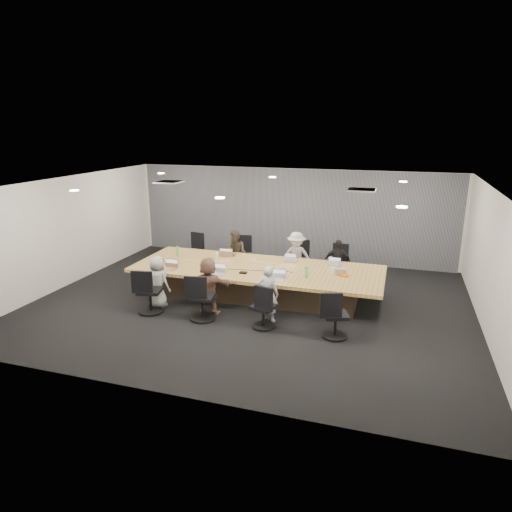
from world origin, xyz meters
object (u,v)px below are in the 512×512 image
(chair_7, at_px, (336,319))
(laptop_3, at_px, (334,264))
(chair_1, at_px, (240,257))
(chair_4, at_px, (150,294))
(person_4, at_px, (157,282))
(chair_3, at_px, (339,267))
(snack_packet, at_px, (344,275))
(person_2, at_px, (296,257))
(person_6, at_px, (268,294))
(mug_brown, at_px, (162,261))
(conference_table, at_px, (257,280))
(person_1, at_px, (236,253))
(laptop_1, at_px, (229,255))
(person_3, at_px, (337,263))
(chair_2, at_px, (299,263))
(person_5, at_px, (208,286))
(chair_6, at_px, (263,310))
(laptop_4, at_px, (169,269))
(bottle_green_right, at_px, (306,272))
(canvas_bag, at_px, (340,271))
(bottle_clear, at_px, (217,257))
(chair_0, at_px, (196,254))
(stapler, at_px, (270,274))
(laptop_2, at_px, (292,260))
(laptop_5, at_px, (218,274))
(bottle_green_left, at_px, (177,251))
(laptop_6, at_px, (275,280))

(chair_7, relative_size, laptop_3, 2.66)
(chair_1, xyz_separation_m, chair_7, (3.19, -3.40, -0.03))
(chair_4, xyz_separation_m, person_4, (0.00, 0.35, 0.18))
(chair_3, xyz_separation_m, snack_packet, (0.33, -1.76, 0.36))
(laptop_3, xyz_separation_m, snack_packet, (0.33, -0.86, 0.01))
(person_2, height_order, person_6, person_2)
(mug_brown, bearing_deg, laptop_3, 15.81)
(conference_table, bearing_deg, person_1, 127.58)
(laptop_1, bearing_deg, person_3, -174.24)
(chair_2, height_order, person_5, person_5)
(chair_1, bearing_deg, person_4, 65.69)
(laptop_1, xyz_separation_m, person_2, (1.70, 0.55, -0.07))
(chair_6, bearing_deg, person_6, 106.79)
(person_3, height_order, laptop_4, person_3)
(chair_6, height_order, bottle_green_right, bottle_green_right)
(chair_1, distance_m, chair_7, 4.66)
(person_4, xyz_separation_m, canvas_bag, (3.96, 1.42, 0.20))
(laptop_1, bearing_deg, bottle_clear, 74.76)
(person_2, distance_m, person_3, 1.09)
(laptop_1, height_order, bottle_green_right, bottle_green_right)
(chair_0, xyz_separation_m, person_2, (3.08, -0.35, 0.28))
(stapler, relative_size, snack_packet, 0.80)
(person_4, distance_m, stapler, 2.57)
(chair_3, bearing_deg, conference_table, 43.13)
(laptop_4, bearing_deg, stapler, 4.91)
(person_3, relative_size, mug_brown, 11.77)
(bottle_green_right, height_order, stapler, bottle_green_right)
(chair_1, height_order, laptop_1, chair_1)
(chair_7, distance_m, person_4, 4.14)
(laptop_4, relative_size, person_5, 0.27)
(conference_table, xyz_separation_m, chair_1, (-1.04, 1.70, 0.03))
(laptop_2, xyz_separation_m, person_5, (-1.37, -2.15, -0.10))
(laptop_5, xyz_separation_m, bottle_green_left, (-1.61, 1.13, 0.12))
(conference_table, relative_size, person_2, 4.43)
(chair_0, bearing_deg, laptop_6, 151.36)
(conference_table, xyz_separation_m, person_5, (-0.70, -1.35, 0.25))
(person_5, bearing_deg, person_2, -124.98)
(conference_table, distance_m, chair_6, 1.83)
(chair_4, relative_size, chair_6, 1.13)
(bottle_green_left, bearing_deg, person_2, 18.84)
(chair_4, distance_m, laptop_5, 1.59)
(laptop_4, bearing_deg, chair_4, -91.83)
(laptop_2, xyz_separation_m, bottle_green_left, (-2.98, -0.47, 0.12))
(chair_3, distance_m, laptop_6, 2.75)
(person_1, bearing_deg, snack_packet, -11.80)
(person_4, relative_size, laptop_6, 3.50)
(chair_7, bearing_deg, mug_brown, 143.95)
(bottle_green_right, bearing_deg, laptop_3, 69.40)
(laptop_3, height_order, person_4, person_4)
(laptop_6, bearing_deg, person_3, 52.55)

